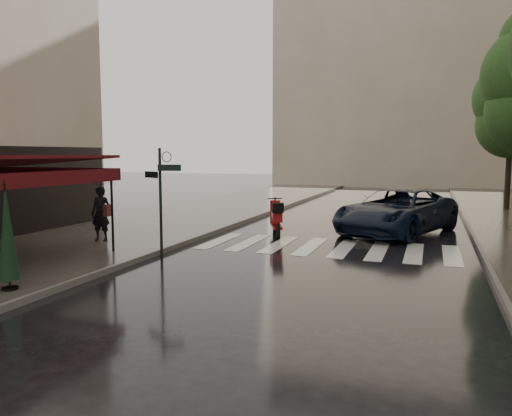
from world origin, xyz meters
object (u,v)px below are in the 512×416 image
Objects in this scene: pedestrian_with_umbrella at (100,190)px; parasol_back at (7,233)px; scooter at (277,219)px; parked_car at (397,211)px.

pedestrian_with_umbrella reaches higher than parasol_back.
scooter is 9.59m from parasol_back.
parked_car reaches higher than scooter.
parked_car is 13.14m from parasol_back.
pedestrian_with_umbrella is 10.52m from parked_car.
parasol_back is at bearing -130.52° from scooter.
parasol_back reaches higher than scooter.
parked_car is (8.92, 5.48, -0.96)m from pedestrian_with_umbrella.
parked_car is at bearing 4.34° from scooter.
parasol_back reaches higher than parked_car.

